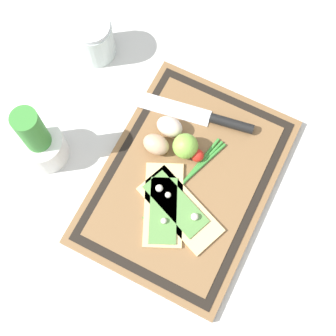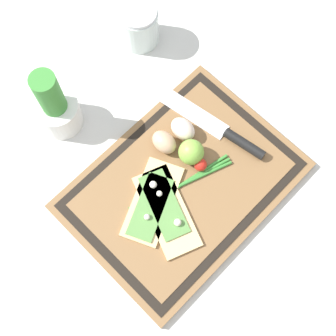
% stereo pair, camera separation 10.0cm
% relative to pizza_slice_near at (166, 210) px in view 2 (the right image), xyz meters
% --- Properties ---
extents(ground_plane, '(6.00, 6.00, 0.00)m').
position_rel_pizza_slice_near_xyz_m(ground_plane, '(0.07, 0.02, -0.02)').
color(ground_plane, silver).
extents(cutting_board, '(0.48, 0.35, 0.02)m').
position_rel_pizza_slice_near_xyz_m(cutting_board, '(0.07, 0.02, -0.02)').
color(cutting_board, brown).
rests_on(cutting_board, ground_plane).
extents(pizza_slice_near, '(0.15, 0.21, 0.02)m').
position_rel_pizza_slice_near_xyz_m(pizza_slice_near, '(0.00, 0.00, 0.00)').
color(pizza_slice_near, '#DBBC7F').
rests_on(pizza_slice_near, cutting_board).
extents(pizza_slice_far, '(0.20, 0.15, 0.02)m').
position_rel_pizza_slice_near_xyz_m(pizza_slice_far, '(-0.01, 0.03, 0.00)').
color(pizza_slice_far, '#DBBC7F').
rests_on(pizza_slice_far, cutting_board).
extents(knife, '(0.08, 0.32, 0.02)m').
position_rel_pizza_slice_near_xyz_m(knife, '(0.22, 0.04, 0.00)').
color(knife, silver).
rests_on(knife, cutting_board).
extents(egg_brown, '(0.04, 0.06, 0.04)m').
position_rel_pizza_slice_near_xyz_m(egg_brown, '(0.10, 0.11, 0.02)').
color(egg_brown, tan).
rests_on(egg_brown, cutting_board).
extents(egg_pink, '(0.04, 0.06, 0.04)m').
position_rel_pizza_slice_near_xyz_m(egg_pink, '(0.15, 0.10, 0.02)').
color(egg_pink, beige).
rests_on(egg_pink, cutting_board).
extents(lime, '(0.06, 0.06, 0.06)m').
position_rel_pizza_slice_near_xyz_m(lime, '(0.12, 0.05, 0.02)').
color(lime, '#7FB742').
rests_on(lime, cutting_board).
extents(cherry_tomato_red, '(0.03, 0.03, 0.03)m').
position_rel_pizza_slice_near_xyz_m(cherry_tomato_red, '(0.12, 0.01, 0.01)').
color(cherry_tomato_red, red).
rests_on(cherry_tomato_red, cutting_board).
extents(scallion_bunch, '(0.24, 0.09, 0.01)m').
position_rel_pizza_slice_near_xyz_m(scallion_bunch, '(0.06, 0.01, -0.00)').
color(scallion_bunch, '#388433').
rests_on(scallion_bunch, cutting_board).
extents(herb_pot, '(0.10, 0.10, 0.19)m').
position_rel_pizza_slice_near_xyz_m(herb_pot, '(-0.01, 0.32, 0.04)').
color(herb_pot, white).
rests_on(herb_pot, ground_plane).
extents(sauce_jar, '(0.09, 0.09, 0.11)m').
position_rel_pizza_slice_near_xyz_m(sauce_jar, '(0.27, 0.36, 0.02)').
color(sauce_jar, silver).
rests_on(sauce_jar, ground_plane).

